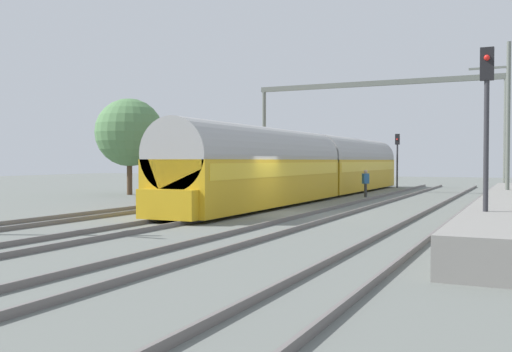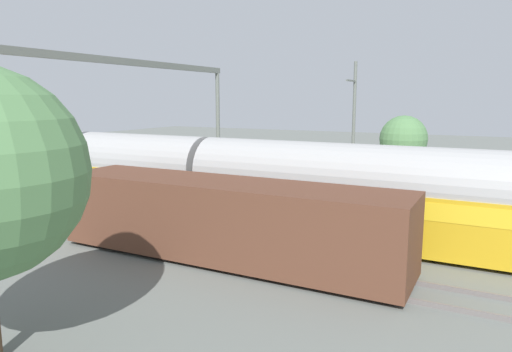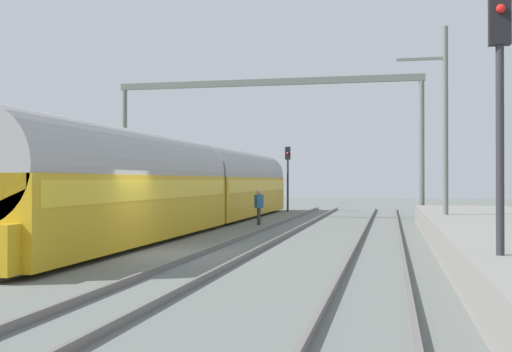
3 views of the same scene
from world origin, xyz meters
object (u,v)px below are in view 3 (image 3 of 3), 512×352
(railway_signal_far, at_px, (288,170))
(freight_car, at_px, (75,197))
(person_crossing, at_px, (259,204))
(catenary_gantry, at_px, (266,113))
(passenger_train, at_px, (196,185))
(railway_signal_near, at_px, (500,107))

(railway_signal_far, bearing_deg, freight_car, -108.30)
(freight_car, bearing_deg, person_crossing, 37.74)
(railway_signal_far, bearing_deg, catenary_gantry, -88.53)
(passenger_train, relative_size, freight_car, 2.53)
(freight_car, xyz_separation_m, railway_signal_far, (6.22, 18.81, 1.47))
(catenary_gantry, bearing_deg, freight_car, -123.70)
(catenary_gantry, bearing_deg, person_crossing, -83.22)
(railway_signal_far, bearing_deg, railway_signal_near, -74.46)
(passenger_train, bearing_deg, railway_signal_near, -57.21)
(catenary_gantry, bearing_deg, passenger_train, -109.42)
(person_crossing, height_order, catenary_gantry, catenary_gantry)
(passenger_train, bearing_deg, catenary_gantry, 70.58)
(person_crossing, bearing_deg, catenary_gantry, 43.89)
(railway_signal_far, distance_m, catenary_gantry, 9.62)
(passenger_train, distance_m, railway_signal_near, 20.05)
(railway_signal_near, bearing_deg, catenary_gantry, 110.75)
(freight_car, relative_size, railway_signal_near, 2.39)
(railway_signal_near, height_order, railway_signal_far, railway_signal_near)
(passenger_train, height_order, person_crossing, passenger_train)
(passenger_train, bearing_deg, person_crossing, 34.27)
(freight_car, height_order, person_crossing, freight_car)
(passenger_train, xyz_separation_m, catenary_gantry, (2.15, 6.10, 3.98))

